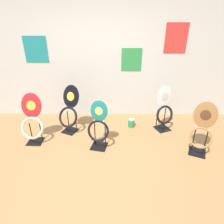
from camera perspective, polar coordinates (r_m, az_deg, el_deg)
name	(u,v)px	position (r m, az deg, el deg)	size (l,w,h in m)	color
ground_plane	(93,175)	(3.22, -5.43, -17.43)	(14.00, 14.00, 0.00)	#A37547
wall_back	(99,59)	(4.42, -3.65, 14.77)	(8.00, 0.07, 2.60)	silver
toilet_seat_display_crimson_swirl	(32,122)	(3.94, -21.83, -2.79)	(0.42, 0.34, 0.93)	black
toilet_seat_display_woodgrain	(202,130)	(3.70, 24.39, -4.66)	(0.46, 0.43, 0.92)	black
toilet_seat_display_teal_sax	(99,127)	(3.52, -3.88, -4.25)	(0.42, 0.33, 0.89)	black
toilet_seat_display_white_plain	(164,110)	(4.17, 14.75, 0.48)	(0.42, 0.37, 0.94)	black
toilet_seat_display_jazz_black	(69,111)	(4.07, -12.13, 0.26)	(0.52, 0.51, 0.95)	black
paint_can	(131,123)	(4.29, 5.53, -3.05)	(0.15, 0.15, 0.18)	#2D8E4C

